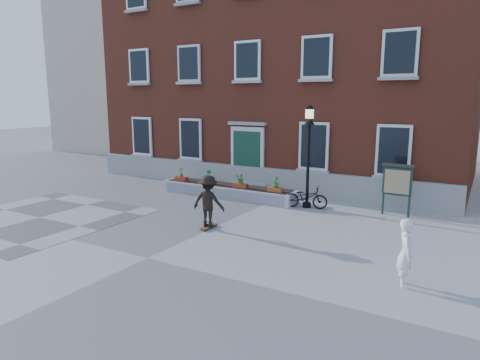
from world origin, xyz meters
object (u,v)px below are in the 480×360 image
Objects in this scene: bystander at (406,253)px; skateboarder at (208,201)px; lamp_post at (309,142)px; notice_board at (397,181)px; bicycle at (306,197)px.

bystander is 6.41m from skateboarder.
lamp_post reaches higher than bystander.
skateboarder is at bearing -136.35° from notice_board.
skateboarder is (-4.92, -4.70, -0.36)m from notice_board.
bystander is at bearing -77.44° from notice_board.
bicycle is at bearing -91.19° from lamp_post.
bicycle is at bearing 66.91° from skateboarder.
bicycle is 0.42× the size of lamp_post.
lamp_post is 4.81m from skateboarder.
skateboarder is at bearing -112.52° from lamp_post.
bystander is 0.89× the size of skateboarder.
bystander is (4.54, -5.39, 0.34)m from bicycle.
bystander reaches higher than bicycle.
bystander is 7.35m from lamp_post.
bicycle is 0.88× the size of notice_board.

